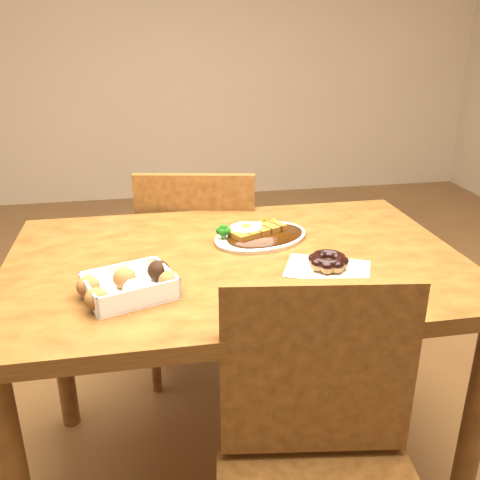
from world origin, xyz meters
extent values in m
plane|color=brown|center=(0.00, 0.00, 0.00)|extent=(6.00, 6.00, 0.00)
cube|color=#49270E|center=(0.00, 0.00, 0.73)|extent=(1.20, 0.80, 0.04)
cylinder|color=#49270E|center=(0.54, -0.34, 0.35)|extent=(0.06, 0.06, 0.71)
cylinder|color=#49270E|center=(-0.54, 0.34, 0.35)|extent=(0.06, 0.06, 0.71)
cylinder|color=#49270E|center=(0.54, 0.34, 0.35)|extent=(0.06, 0.06, 0.71)
cube|color=#49270E|center=(-0.03, 0.60, 0.43)|extent=(0.49, 0.49, 0.04)
cylinder|color=#49270E|center=(0.17, 0.73, 0.21)|extent=(0.04, 0.04, 0.41)
cylinder|color=#49270E|center=(-0.16, 0.80, 0.21)|extent=(0.04, 0.04, 0.41)
cylinder|color=#49270E|center=(0.10, 0.40, 0.21)|extent=(0.04, 0.04, 0.41)
cylinder|color=#49270E|center=(-0.23, 0.47, 0.21)|extent=(0.04, 0.04, 0.41)
cube|color=#49270E|center=(-0.07, 0.41, 0.67)|extent=(0.40, 0.11, 0.40)
cube|color=#49270E|center=(0.10, -0.41, 0.67)|extent=(0.40, 0.09, 0.40)
ellipsoid|color=white|center=(0.09, 0.11, 0.76)|extent=(0.33, 0.29, 0.01)
ellipsoid|color=black|center=(0.10, 0.10, 0.76)|extent=(0.28, 0.24, 0.01)
cube|color=#6B380C|center=(0.09, 0.12, 0.77)|extent=(0.18, 0.13, 0.02)
ellipsoid|color=white|center=(0.05, 0.12, 0.79)|extent=(0.12, 0.11, 0.01)
ellipsoid|color=#FFB214|center=(0.05, 0.12, 0.79)|extent=(0.03, 0.03, 0.02)
cube|color=white|center=(-0.27, -0.17, 0.78)|extent=(0.23, 0.20, 0.05)
ellipsoid|color=brown|center=(-0.34, -0.23, 0.78)|extent=(0.05, 0.05, 0.05)
ellipsoid|color=beige|center=(-0.26, -0.20, 0.78)|extent=(0.05, 0.05, 0.05)
ellipsoid|color=brown|center=(-0.18, -0.17, 0.78)|extent=(0.05, 0.05, 0.05)
ellipsoid|color=brown|center=(-0.37, -0.17, 0.78)|extent=(0.05, 0.05, 0.05)
ellipsoid|color=brown|center=(-0.29, -0.14, 0.78)|extent=(0.05, 0.05, 0.05)
ellipsoid|color=black|center=(-0.21, -0.11, 0.78)|extent=(0.05, 0.05, 0.05)
cube|color=silver|center=(0.21, -0.12, 0.75)|extent=(0.25, 0.22, 0.00)
torus|color=olive|center=(0.21, -0.12, 0.77)|extent=(0.13, 0.13, 0.03)
torus|color=black|center=(0.21, -0.12, 0.78)|extent=(0.12, 0.12, 0.02)
camera|label=1|loc=(-0.22, -1.28, 1.32)|focal=40.00mm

